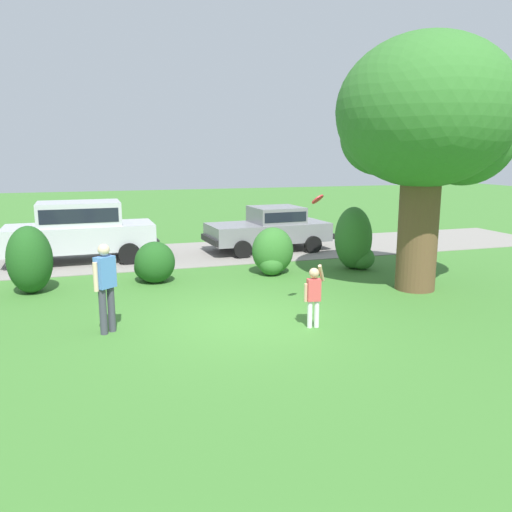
{
  "coord_description": "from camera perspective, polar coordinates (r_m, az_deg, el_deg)",
  "views": [
    {
      "loc": [
        -2.91,
        -9.76,
        3.39
      ],
      "look_at": [
        0.56,
        1.17,
        1.1
      ],
      "focal_mm": 35.99,
      "sensor_mm": 36.0,
      "label": 1
    }
  ],
  "objects": [
    {
      "name": "parked_suv",
      "position": [
        17.12,
        -18.96,
        2.92
      ],
      "size": [
        4.75,
        2.2,
        1.92
      ],
      "color": "silver",
      "rests_on": "ground"
    },
    {
      "name": "driveway_strip",
      "position": [
        17.74,
        -7.82,
        0.2
      ],
      "size": [
        28.0,
        4.4,
        0.02
      ],
      "primitive_type": "cube",
      "color": "gray",
      "rests_on": "ground"
    },
    {
      "name": "shrub_centre",
      "position": [
        14.64,
        1.84,
        0.36
      ],
      "size": [
        1.2,
        1.04,
        1.34
      ],
      "color": "#33702B",
      "rests_on": "ground"
    },
    {
      "name": "shrub_near_tree",
      "position": [
        13.77,
        -23.85,
        -0.37
      ],
      "size": [
        1.08,
        1.21,
        1.67
      ],
      "color": "#1E511C",
      "rests_on": "ground"
    },
    {
      "name": "ground_plane",
      "position": [
        10.74,
        -0.95,
        -7.11
      ],
      "size": [
        80.0,
        80.0,
        0.0
      ],
      "primitive_type": "plane",
      "color": "#3D752D"
    },
    {
      "name": "shrub_centre_left",
      "position": [
        13.98,
        -11.36,
        -0.87
      ],
      "size": [
        1.07,
        1.15,
        1.12
      ],
      "color": "#1E511C",
      "rests_on": "ground"
    },
    {
      "name": "oak_tree_large",
      "position": [
        13.49,
        18.52,
        13.99
      ],
      "size": [
        4.56,
        4.26,
        6.2
      ],
      "color": "brown",
      "rests_on": "ground"
    },
    {
      "name": "adult_onlooker",
      "position": [
        10.13,
        -16.37,
        -2.93
      ],
      "size": [
        0.44,
        0.4,
        1.74
      ],
      "color": "#3F3F4C",
      "rests_on": "ground"
    },
    {
      "name": "parked_sedan",
      "position": [
        18.14,
        1.61,
        3.23
      ],
      "size": [
        4.51,
        2.31,
        1.56
      ],
      "color": "gray",
      "rests_on": "ground"
    },
    {
      "name": "frisbee",
      "position": [
        10.62,
        6.86,
        6.28
      ],
      "size": [
        0.32,
        0.25,
        0.28
      ],
      "color": "red"
    },
    {
      "name": "child_thrower",
      "position": [
        10.15,
        6.43,
        -4.04
      ],
      "size": [
        0.46,
        0.24,
        1.29
      ],
      "color": "white",
      "rests_on": "ground"
    },
    {
      "name": "shrub_centre_right",
      "position": [
        15.56,
        10.88,
        1.68
      ],
      "size": [
        1.12,
        1.23,
        1.86
      ],
      "color": "#33702B",
      "rests_on": "ground"
    }
  ]
}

